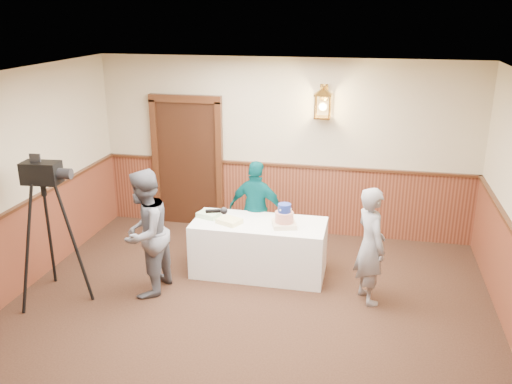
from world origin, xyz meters
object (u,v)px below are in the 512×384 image
(tiered_cake, at_px, (284,218))
(sheet_cake_yellow, at_px, (229,221))
(sheet_cake_green, at_px, (209,214))
(baker, at_px, (370,246))
(interviewer, at_px, (145,233))
(tv_camera_rig, at_px, (50,239))
(display_table, at_px, (259,248))
(assistant_p, at_px, (257,210))

(tiered_cake, bearing_deg, sheet_cake_yellow, -176.33)
(sheet_cake_green, relative_size, baker, 0.19)
(interviewer, xyz_separation_m, baker, (2.77, 0.39, -0.08))
(tiered_cake, height_order, tv_camera_rig, tv_camera_rig)
(display_table, relative_size, sheet_cake_green, 6.20)
(tiered_cake, height_order, sheet_cake_yellow, tiered_cake)
(assistant_p, bearing_deg, tiered_cake, 142.82)
(display_table, distance_m, tiered_cake, 0.61)
(sheet_cake_yellow, xyz_separation_m, baker, (1.87, -0.33, -0.04))
(tv_camera_rig, bearing_deg, sheet_cake_yellow, 24.38)
(sheet_cake_yellow, xyz_separation_m, assistant_p, (0.25, 0.60, -0.05))
(sheet_cake_yellow, relative_size, baker, 0.20)
(display_table, distance_m, assistant_p, 0.62)
(sheet_cake_yellow, relative_size, tv_camera_rig, 0.17)
(sheet_cake_yellow, height_order, baker, baker)
(sheet_cake_yellow, bearing_deg, display_table, 16.56)
(sheet_cake_green, bearing_deg, baker, -12.80)
(sheet_cake_green, height_order, assistant_p, assistant_p)
(sheet_cake_green, distance_m, tv_camera_rig, 2.08)
(sheet_cake_yellow, distance_m, baker, 1.90)
(tv_camera_rig, bearing_deg, sheet_cake_green, 32.96)
(tiered_cake, xyz_separation_m, interviewer, (-1.64, -0.77, -0.05))
(assistant_p, bearing_deg, sheet_cake_yellow, 78.73)
(assistant_p, relative_size, tv_camera_rig, 0.82)
(tiered_cake, relative_size, sheet_cake_yellow, 1.25)
(tiered_cake, bearing_deg, assistant_p, 131.46)
(sheet_cake_green, relative_size, interviewer, 0.18)
(tiered_cake, bearing_deg, sheet_cake_green, 173.51)
(sheet_cake_green, xyz_separation_m, assistant_p, (0.59, 0.43, -0.05))
(interviewer, bearing_deg, tiered_cake, 119.98)
(tiered_cake, xyz_separation_m, assistant_p, (-0.49, 0.55, -0.14))
(interviewer, height_order, tv_camera_rig, tv_camera_rig)
(sheet_cake_yellow, bearing_deg, assistant_p, 67.37)
(baker, xyz_separation_m, tv_camera_rig, (-3.85, -0.77, 0.06))
(display_table, bearing_deg, interviewer, -147.19)
(sheet_cake_yellow, xyz_separation_m, sheet_cake_green, (-0.33, 0.17, 0.00))
(interviewer, xyz_separation_m, tv_camera_rig, (-1.08, -0.38, -0.02))
(display_table, distance_m, interviewer, 1.60)
(tv_camera_rig, bearing_deg, tiered_cake, 18.22)
(baker, xyz_separation_m, assistant_p, (-1.62, 0.93, -0.01))
(interviewer, bearing_deg, baker, 102.96)
(tiered_cake, relative_size, sheet_cake_green, 1.30)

